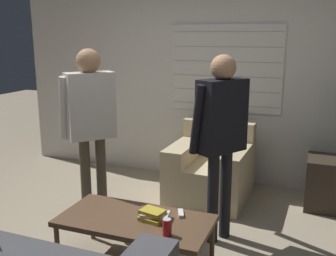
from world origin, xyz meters
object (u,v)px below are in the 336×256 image
at_px(coffee_table, 135,223).
at_px(person_left_standing, 90,113).
at_px(armchair_beige, 211,169).
at_px(soda_can, 167,227).
at_px(book_stack, 154,215).
at_px(person_right_standing, 221,126).
at_px(spare_remote, 181,213).

relative_size(coffee_table, person_left_standing, 0.71).
distance_m(armchair_beige, person_left_standing, 1.55).
height_order(armchair_beige, soda_can, armchair_beige).
xyz_separation_m(armchair_beige, book_stack, (-0.05, -1.55, 0.12)).
bearing_deg(soda_can, person_right_standing, 78.25).
distance_m(book_stack, spare_remote, 0.23).
bearing_deg(person_left_standing, armchair_beige, -3.99).
xyz_separation_m(book_stack, soda_can, (0.19, -0.19, 0.02)).
bearing_deg(person_right_standing, coffee_table, 175.49).
distance_m(soda_can, spare_remote, 0.35).
distance_m(armchair_beige, coffee_table, 1.60).
bearing_deg(person_right_standing, armchair_beige, 50.91).
distance_m(person_left_standing, spare_remote, 1.33).
relative_size(person_left_standing, book_stack, 7.09).
bearing_deg(person_left_standing, spare_remote, -71.42).
distance_m(person_left_standing, book_stack, 1.25).
height_order(person_right_standing, spare_remote, person_right_standing).
height_order(book_stack, soda_can, soda_can).
bearing_deg(spare_remote, armchair_beige, 71.16).
distance_m(coffee_table, person_right_standing, 1.07).
xyz_separation_m(coffee_table, person_right_standing, (0.50, 0.67, 0.67)).
bearing_deg(person_right_standing, spare_remote, -169.14).
relative_size(armchair_beige, spare_remote, 6.84).
distance_m(armchair_beige, soda_can, 1.76).
bearing_deg(spare_remote, book_stack, -160.85).
relative_size(armchair_beige, person_left_standing, 0.55).
bearing_deg(spare_remote, coffee_table, -172.59).
distance_m(coffee_table, person_left_standing, 1.21).
height_order(soda_can, spare_remote, soda_can).
xyz_separation_m(soda_can, spare_remote, (-0.02, 0.35, -0.05)).
height_order(coffee_table, book_stack, book_stack).
bearing_deg(coffee_table, person_left_standing, 140.53).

